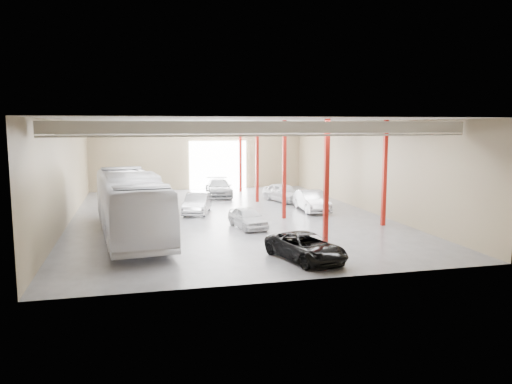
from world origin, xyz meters
name	(u,v)px	position (x,y,z in m)	size (l,w,h in m)	color
depot_shell	(227,148)	(0.13, 0.48, 4.98)	(22.12, 32.12, 7.06)	#4D4D52
coach_bus	(131,204)	(-6.84, -5.29, 1.94)	(3.25, 13.89, 3.87)	silver
black_sedan	(306,247)	(1.57, -13.00, 0.67)	(2.24, 4.86, 1.35)	black
car_row_a	(248,218)	(0.52, -4.68, 0.68)	(1.61, 4.01, 1.37)	silver
car_row_b	(197,203)	(-2.00, 1.50, 0.77)	(1.64, 4.69, 1.55)	#B3B4B8
car_row_c	(219,188)	(1.06, 9.89, 0.82)	(2.30, 5.67, 1.64)	slate
car_right_near	(312,201)	(6.75, 0.33, 0.81)	(1.72, 4.94, 1.63)	#BAB9BF
car_right_far	(283,193)	(6.04, 5.53, 0.80)	(1.89, 4.69, 1.60)	silver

